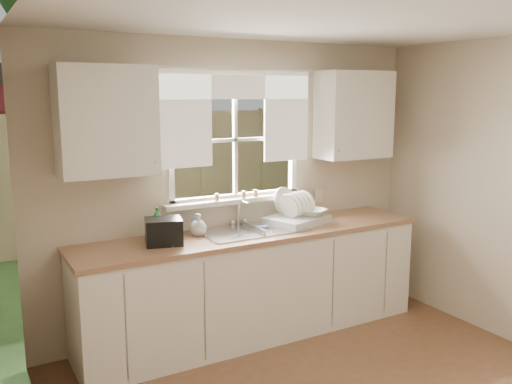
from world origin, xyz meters
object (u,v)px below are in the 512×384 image
soap_bottle_a (157,224)px  cup (175,238)px  black_appliance (164,231)px  dish_rack (296,216)px

soap_bottle_a → cup: soap_bottle_a is taller
soap_bottle_a → black_appliance: size_ratio=0.99×
soap_bottle_a → black_appliance: (0.01, -0.12, -0.03)m
soap_bottle_a → cup: bearing=-61.0°
dish_rack → black_appliance: dish_rack is taller
dish_rack → cup: 1.19m
dish_rack → black_appliance: size_ratio=2.24×
cup → black_appliance: black_appliance is taller
dish_rack → soap_bottle_a: dish_rack is taller
dish_rack → cup: size_ratio=4.84×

